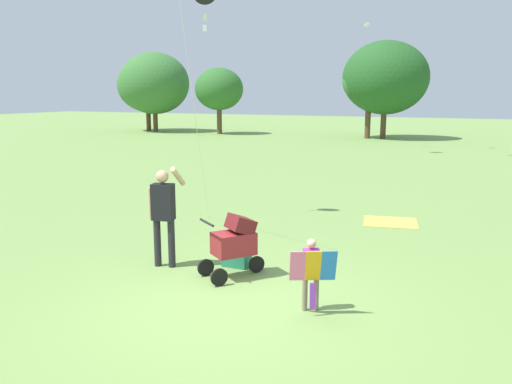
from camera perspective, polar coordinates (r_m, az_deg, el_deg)
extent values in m
plane|color=#75994C|center=(7.51, -2.79, -12.15)|extent=(120.00, 120.00, 0.00)
cylinder|color=brown|center=(42.25, -11.67, 7.67)|extent=(0.36, 0.36, 1.60)
ellipsoid|color=#387033|center=(42.20, -11.81, 11.35)|extent=(4.79, 4.31, 4.07)
cylinder|color=brown|center=(41.36, -10.94, 7.54)|extent=(0.36, 0.36, 1.47)
ellipsoid|color=#387033|center=(41.31, -11.09, 11.60)|extent=(5.49, 4.94, 4.66)
cylinder|color=brown|center=(38.25, -4.03, 7.71)|extent=(0.36, 0.36, 1.80)
ellipsoid|color=#2D6628|center=(38.20, -4.07, 11.18)|extent=(3.55, 3.19, 3.01)
cylinder|color=brown|center=(35.06, 12.13, 7.61)|extent=(0.36, 0.36, 2.28)
ellipsoid|color=#387033|center=(35.02, 12.30, 11.74)|extent=(3.46, 3.12, 2.95)
cylinder|color=brown|center=(35.25, 13.75, 7.09)|extent=(0.36, 0.36, 1.69)
ellipsoid|color=#235623|center=(35.21, 13.98, 12.04)|extent=(5.51, 4.96, 4.68)
cylinder|color=#7F705B|center=(7.27, 6.61, -10.91)|extent=(0.07, 0.07, 0.50)
cylinder|color=#7F705B|center=(7.25, 5.37, -10.95)|extent=(0.07, 0.07, 0.50)
cube|color=purple|center=(7.11, 6.06, -7.67)|extent=(0.25, 0.22, 0.37)
cylinder|color=beige|center=(7.14, 7.14, -7.83)|extent=(0.05, 0.05, 0.33)
cylinder|color=beige|center=(7.10, 4.96, -7.89)|extent=(0.05, 0.05, 0.33)
sphere|color=beige|center=(7.03, 6.10, -5.63)|extent=(0.13, 0.13, 0.13)
cube|color=blue|center=(6.97, 7.96, -7.99)|extent=(0.25, 0.23, 0.44)
cube|color=#F4A319|center=(6.94, 6.27, -8.04)|extent=(0.25, 0.23, 0.44)
cube|color=pink|center=(6.91, 4.57, -8.08)|extent=(0.25, 0.23, 0.44)
cube|color=purple|center=(7.06, 6.23, -11.24)|extent=(0.08, 0.05, 0.36)
cylinder|color=#232328|center=(9.09, -10.73, -5.47)|extent=(0.12, 0.12, 0.82)
cylinder|color=#232328|center=(9.00, -9.23, -5.60)|extent=(0.12, 0.12, 0.82)
cube|color=black|center=(8.87, -10.13, -1.08)|extent=(0.40, 0.29, 0.62)
cylinder|color=tan|center=(8.97, -11.44, -1.28)|extent=(0.09, 0.09, 0.55)
cylinder|color=tan|center=(8.84, -8.54, 1.71)|extent=(0.19, 0.51, 0.39)
sphere|color=tan|center=(8.80, -10.23, 1.69)|extent=(0.21, 0.21, 0.21)
cylinder|color=black|center=(8.68, 0.06, -7.93)|extent=(0.20, 0.25, 0.28)
cylinder|color=black|center=(8.57, -5.52, -8.23)|extent=(0.20, 0.25, 0.28)
cylinder|color=black|center=(8.13, -4.05, -9.30)|extent=(0.20, 0.25, 0.28)
cube|color=maroon|center=(8.37, -2.46, -5.64)|extent=(0.74, 0.78, 0.36)
cube|color=maroon|center=(8.35, -1.69, -3.55)|extent=(0.58, 0.58, 0.35)
cylinder|color=black|center=(8.08, -5.42, -3.35)|extent=(0.41, 0.32, 0.04)
cube|color=white|center=(12.30, -5.59, 18.47)|extent=(0.09, 0.08, 0.14)
cube|color=white|center=(12.31, -5.64, 17.43)|extent=(0.08, 0.07, 0.14)
cylinder|color=silver|center=(10.45, -6.68, 8.21)|extent=(1.35, 3.32, 4.95)
cube|color=white|center=(28.82, 12.01, 17.47)|extent=(0.31, 0.27, 0.22)
cube|color=gold|center=(12.38, 14.51, -3.21)|extent=(1.38, 1.29, 0.02)
cube|color=#288466|center=(9.01, -2.10, -7.17)|extent=(0.44, 0.32, 0.30)
cube|color=white|center=(8.96, -2.11, -6.10)|extent=(0.45, 0.33, 0.05)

